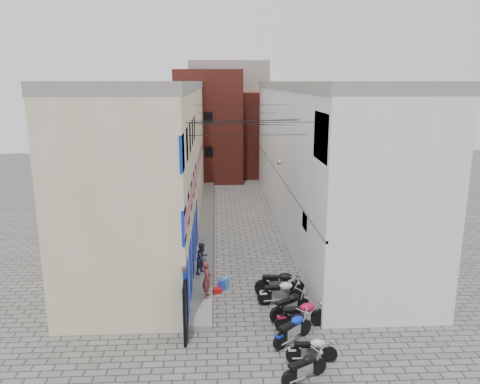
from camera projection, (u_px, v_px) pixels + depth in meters
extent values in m
plane|color=#5E5B58|center=(255.00, 331.00, 17.29)|extent=(90.00, 90.00, 0.00)
cube|color=gray|center=(206.00, 224.00, 29.80)|extent=(0.90, 26.00, 0.25)
cube|color=#C1B392|center=(157.00, 161.00, 28.69)|extent=(5.00, 26.00, 8.50)
cube|color=#C26D7B|center=(197.00, 164.00, 28.88)|extent=(0.10, 26.00, 0.80)
cube|color=#0B26B2|center=(192.00, 252.00, 21.63)|extent=(0.12, 10.20, 2.40)
cube|color=#0B26B2|center=(190.00, 167.00, 20.70)|extent=(0.10, 10.20, 4.00)
cube|color=gray|center=(154.00, 86.00, 27.65)|extent=(5.10, 26.00, 0.50)
cube|color=black|center=(185.00, 311.00, 16.53)|extent=(0.10, 1.20, 2.20)
cube|color=white|center=(318.00, 159.00, 29.19)|extent=(5.00, 26.00, 8.50)
cube|color=#0B26B2|center=(322.00, 137.00, 17.26)|extent=(0.10, 2.40, 1.80)
cube|color=white|center=(306.00, 221.00, 20.62)|extent=(0.08, 1.00, 0.70)
cylinder|color=#B2B2B7|center=(288.00, 160.00, 23.00)|extent=(0.80, 0.06, 0.06)
sphere|color=#B2B2B7|center=(280.00, 163.00, 23.00)|extent=(0.28, 0.28, 0.28)
cube|color=gray|center=(321.00, 85.00, 28.15)|extent=(5.10, 26.00, 0.50)
cube|color=gray|center=(279.00, 173.00, 29.27)|extent=(0.10, 26.00, 0.12)
cube|color=maroon|center=(209.00, 126.00, 43.25)|extent=(6.00, 6.00, 10.00)
cube|color=maroon|center=(261.00, 134.00, 45.67)|extent=(5.00, 6.00, 8.00)
cube|color=gray|center=(229.00, 115.00, 49.06)|extent=(8.00, 5.00, 11.00)
cube|color=black|center=(232.00, 171.00, 41.50)|extent=(2.00, 0.30, 2.40)
cylinder|color=black|center=(252.00, 122.00, 17.50)|extent=(5.20, 0.02, 0.02)
cylinder|color=black|center=(249.00, 135.00, 19.61)|extent=(5.20, 0.02, 0.02)
cylinder|color=black|center=(245.00, 121.00, 21.95)|extent=(5.20, 0.02, 0.02)
cylinder|color=black|center=(242.00, 105.00, 24.24)|extent=(5.20, 0.02, 0.02)
cylinder|color=black|center=(239.00, 125.00, 27.45)|extent=(5.20, 0.02, 0.02)
cylinder|color=black|center=(237.00, 113.00, 30.25)|extent=(5.20, 0.02, 0.02)
cylinder|color=black|center=(247.00, 121.00, 20.47)|extent=(5.65, 2.07, 0.02)
cylinder|color=black|center=(243.00, 124.00, 23.47)|extent=(5.80, 1.58, 0.02)
imported|color=brown|center=(207.00, 279.00, 19.31)|extent=(0.41, 0.59, 1.57)
imported|color=#373753|center=(202.00, 258.00, 21.75)|extent=(0.86, 0.90, 1.46)
cylinder|color=#253CBB|center=(222.00, 285.00, 20.62)|extent=(0.35, 0.35, 0.49)
cylinder|color=#2B85D8|center=(225.00, 283.00, 20.84)|extent=(0.36, 0.36, 0.49)
cube|color=#B20F0C|center=(217.00, 291.00, 20.35)|extent=(0.40, 0.32, 0.22)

